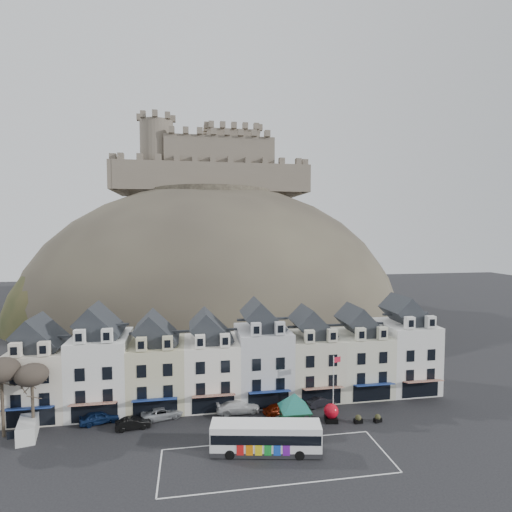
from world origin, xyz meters
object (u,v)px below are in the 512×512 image
at_px(flagpole, 334,382).
at_px(car_navy, 100,417).
at_px(car_silver, 162,413).
at_px(bus_shelter, 295,401).
at_px(bus, 266,436).
at_px(red_buoy, 331,412).
at_px(car_black, 133,423).
at_px(car_charcoal, 320,401).
at_px(car_white, 238,406).
at_px(white_van, 28,429).
at_px(car_maroon, 278,409).

distance_m(flagpole, car_navy, 27.56).
height_order(flagpole, car_silver, flagpole).
bearing_deg(bus_shelter, flagpole, 23.57).
height_order(bus, red_buoy, bus).
bearing_deg(car_silver, flagpole, -112.89).
xyz_separation_m(flagpole, car_navy, (-27.16, 3.05, -3.50)).
xyz_separation_m(car_black, car_charcoal, (22.48, 2.04, -0.01)).
xyz_separation_m(car_silver, car_charcoal, (19.42, 0.00, -0.05)).
bearing_deg(car_silver, bus_shelter, -123.92).
xyz_separation_m(red_buoy, car_black, (-22.48, 2.06, -0.43)).
xyz_separation_m(bus, bus_shelter, (4.03, 3.99, 1.54)).
bearing_deg(car_white, flagpole, -107.64).
bearing_deg(car_navy, red_buoy, -115.09).
bearing_deg(car_silver, car_charcoal, -104.26).
xyz_separation_m(flagpole, car_white, (-11.09, 3.05, -3.47)).
xyz_separation_m(white_van, car_black, (10.88, 0.08, -0.31)).
relative_size(flagpole, white_van, 1.68).
bearing_deg(car_navy, car_charcoal, -106.30).
bearing_deg(car_charcoal, car_maroon, 83.18).
xyz_separation_m(car_navy, car_black, (4.00, -2.04, -0.11)).
relative_size(bus_shelter, white_van, 1.49).
xyz_separation_m(car_maroon, car_charcoal, (5.70, 1.13, -0.00)).
bearing_deg(red_buoy, car_navy, 171.21).
relative_size(red_buoy, flagpole, 0.28).
xyz_separation_m(car_black, car_white, (12.08, 2.04, 0.14)).
xyz_separation_m(white_van, car_white, (22.96, 2.12, -0.17)).
relative_size(bus_shelter, car_black, 1.71).
relative_size(car_white, car_maroon, 1.46).
relative_size(car_silver, car_maroon, 1.30).
bearing_deg(red_buoy, car_silver, 168.09).
bearing_deg(car_black, car_maroon, -95.43).
bearing_deg(bus, white_van, 174.29).
bearing_deg(bus, car_navy, 162.89).
relative_size(car_silver, car_charcoal, 1.26).
relative_size(bus_shelter, car_silver, 1.37).
height_order(red_buoy, flagpole, flagpole).
height_order(flagpole, car_charcoal, flagpole).
bearing_deg(car_black, bus, -126.24).
distance_m(flagpole, car_maroon, 7.59).
bearing_deg(bus_shelter, car_maroon, 104.84).
distance_m(bus_shelter, car_white, 8.13).
relative_size(car_navy, car_silver, 0.92).
height_order(car_navy, car_maroon, car_navy).
xyz_separation_m(bus, car_silver, (-10.68, 9.25, -1.03)).
height_order(bus_shelter, flagpole, flagpole).
bearing_deg(bus, car_black, 162.74).
relative_size(car_black, car_white, 0.72).
bearing_deg(bus_shelter, car_navy, 167.75).
bearing_deg(bus_shelter, car_black, 171.06).
bearing_deg(car_silver, car_navy, 75.74).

